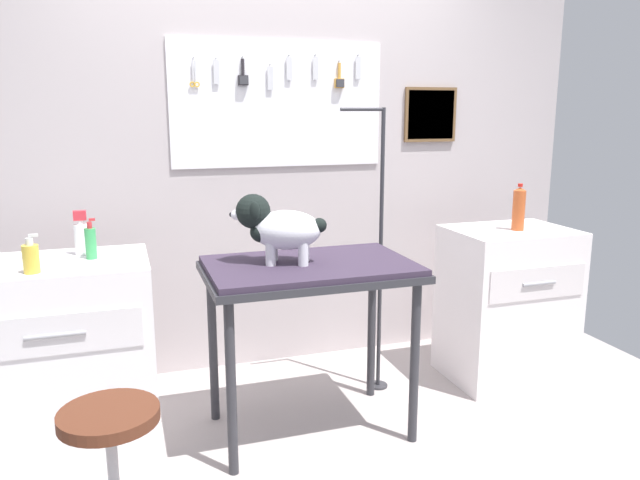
# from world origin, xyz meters

# --- Properties ---
(ground) EXTENTS (4.40, 4.00, 0.04)m
(ground) POSITION_xyz_m (0.00, 0.00, -0.02)
(ground) COLOR #ACA19E
(rear_wall_panel) EXTENTS (4.00, 0.11, 2.30)m
(rear_wall_panel) POSITION_xyz_m (0.01, 1.28, 1.16)
(rear_wall_panel) COLOR #B7ABAC
(rear_wall_panel) RESTS_ON ground
(grooming_table) EXTENTS (0.98, 0.63, 0.85)m
(grooming_table) POSITION_xyz_m (-0.06, 0.35, 0.76)
(grooming_table) COLOR #2D2D33
(grooming_table) RESTS_ON ground
(grooming_arm) EXTENTS (0.30, 0.11, 1.57)m
(grooming_arm) POSITION_xyz_m (0.45, 0.68, 0.73)
(grooming_arm) COLOR #2D2D33
(grooming_arm) RESTS_ON ground
(dog) EXTENTS (0.44, 0.30, 0.32)m
(dog) POSITION_xyz_m (-0.20, 0.39, 1.03)
(dog) COLOR white
(dog) RESTS_ON grooming_table
(counter_left) EXTENTS (0.80, 0.58, 0.88)m
(counter_left) POSITION_xyz_m (-1.18, 0.61, 0.44)
(counter_left) COLOR white
(counter_left) RESTS_ON ground
(cabinet_right) EXTENTS (0.68, 0.54, 0.89)m
(cabinet_right) POSITION_xyz_m (1.23, 0.59, 0.45)
(cabinet_right) COLOR white
(cabinet_right) RESTS_ON ground
(stool) EXTENTS (0.35, 0.35, 0.53)m
(stool) POSITION_xyz_m (-0.97, -0.22, 0.44)
(stool) COLOR #9E9EA3
(stool) RESTS_ON ground
(conditioner_bottle) EXTENTS (0.05, 0.05, 0.19)m
(conditioner_bottle) POSITION_xyz_m (-1.02, 0.63, 0.96)
(conditioner_bottle) COLOR #3AA458
(conditioner_bottle) RESTS_ON counter_left
(spray_bottle_tall) EXTENTS (0.07, 0.07, 0.17)m
(spray_bottle_tall) POSITION_xyz_m (-1.25, 0.44, 0.95)
(spray_bottle_tall) COLOR gold
(spray_bottle_tall) RESTS_ON counter_left
(pump_bottle_white) EXTENTS (0.06, 0.06, 0.21)m
(pump_bottle_white) POSITION_xyz_m (-1.07, 0.73, 0.97)
(pump_bottle_white) COLOR white
(pump_bottle_white) RESTS_ON counter_left
(soda_bottle) EXTENTS (0.07, 0.07, 0.26)m
(soda_bottle) POSITION_xyz_m (1.24, 0.56, 1.01)
(soda_bottle) COLOR #BD5125
(soda_bottle) RESTS_ON cabinet_right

